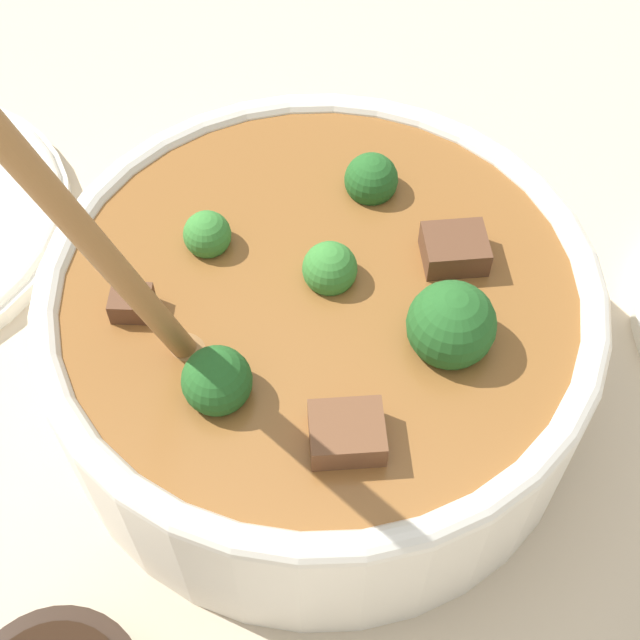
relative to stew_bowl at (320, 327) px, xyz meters
name	(u,v)px	position (x,y,z in m)	size (l,w,h in m)	color
ground_plane	(320,382)	(0.00, 0.00, -0.06)	(4.00, 4.00, 0.00)	#C6B293
stew_bowl	(320,327)	(0.00, 0.00, 0.00)	(0.30, 0.30, 0.32)	white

